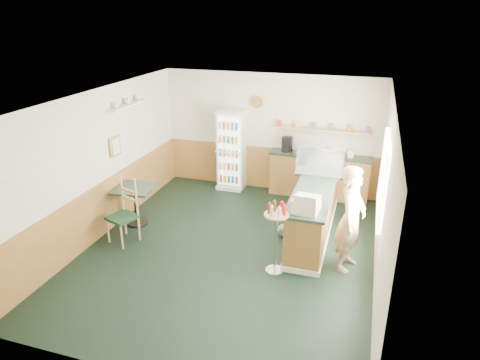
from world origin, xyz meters
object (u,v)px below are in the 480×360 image
at_px(drinks_fridge, 232,150).
at_px(cafe_table, 135,198).
at_px(cash_register, 306,205).
at_px(cafe_chair, 124,208).
at_px(display_case, 321,162).
at_px(shopkeeper, 351,219).
at_px(condiment_stand, 276,229).

height_order(drinks_fridge, cafe_table, drinks_fridge).
relative_size(cash_register, cafe_chair, 0.34).
xyz_separation_m(display_case, cafe_table, (-3.40, -1.19, -0.71)).
bearing_deg(cash_register, display_case, 94.93).
relative_size(shopkeeper, condiment_stand, 1.47).
xyz_separation_m(drinks_fridge, cafe_table, (-1.20, -2.36, -0.39)).
distance_m(cash_register, cafe_chair, 3.32).
bearing_deg(condiment_stand, shopkeeper, 23.40).
height_order(display_case, cafe_chair, display_case).
bearing_deg(cafe_chair, display_case, 48.08).
relative_size(shopkeeper, cafe_chair, 1.45).
xyz_separation_m(display_case, cafe_chair, (-3.29, -1.77, -0.62)).
relative_size(display_case, cash_register, 2.16).
bearing_deg(drinks_fridge, condiment_stand, -60.54).
xyz_separation_m(display_case, shopkeeper, (0.70, -1.51, -0.37)).
distance_m(cafe_table, cafe_chair, 0.60).
xyz_separation_m(cash_register, condiment_stand, (-0.41, -0.30, -0.34)).
xyz_separation_m(shopkeeper, cafe_table, (-4.10, 0.32, -0.33)).
xyz_separation_m(drinks_fridge, shopkeeper, (2.90, -2.68, -0.05)).
distance_m(shopkeeper, cafe_table, 4.13).
bearing_deg(shopkeeper, cash_register, 118.67).
bearing_deg(display_case, cafe_table, -160.78).
bearing_deg(cafe_chair, shopkeeper, 23.57).
bearing_deg(cash_register, cafe_chair, -173.64).
distance_m(display_case, cash_register, 1.69).
xyz_separation_m(condiment_stand, cafe_table, (-2.99, 0.80, -0.22)).
distance_m(display_case, cafe_table, 3.67).
relative_size(condiment_stand, cafe_table, 1.50).
height_order(shopkeeper, cafe_table, shopkeeper).
height_order(cash_register, cafe_chair, cash_register).
bearing_deg(shopkeeper, drinks_fridge, 61.35).
height_order(cash_register, cafe_table, cash_register).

